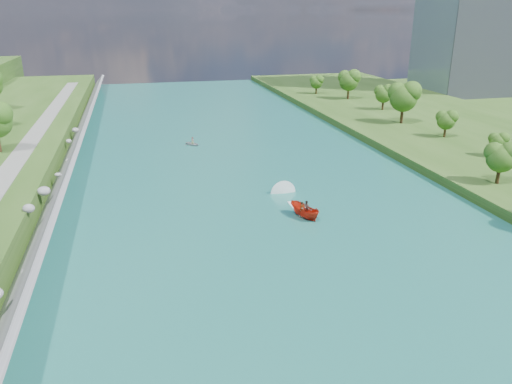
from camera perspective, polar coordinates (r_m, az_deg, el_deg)
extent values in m
plane|color=#2D5119|center=(50.37, 5.54, -8.71)|extent=(260.00, 260.00, 0.00)
cube|color=#1A6163|center=(67.79, 0.03, -0.77)|extent=(55.00, 240.00, 0.10)
cube|color=slate|center=(66.33, -22.21, -1.19)|extent=(3.54, 236.00, 4.05)
ellipsoid|color=gray|center=(50.43, -24.45, -8.36)|extent=(1.55, 1.90, 0.90)
ellipsoid|color=gray|center=(60.15, -24.55, -1.73)|extent=(1.30, 1.17, 1.01)
ellipsoid|color=gray|center=(66.89, -23.10, 0.10)|extent=(1.60, 1.66, 1.10)
ellipsoid|color=gray|center=(75.97, -21.70, 1.86)|extent=(0.94, 0.81, 0.55)
ellipsoid|color=gray|center=(82.91, -20.57, 3.35)|extent=(1.15, 1.22, 0.75)
ellipsoid|color=gray|center=(93.97, -20.62, 5.46)|extent=(0.98, 1.14, 0.74)
ellipsoid|color=gray|center=(102.79, -19.96, 6.67)|extent=(1.24, 1.40, 0.94)
ellipsoid|color=#2D5216|center=(76.09, 26.20, 3.37)|extent=(4.17, 4.17, 6.96)
ellipsoid|color=#2D5216|center=(90.72, 25.93, 5.13)|extent=(2.89, 2.89, 4.81)
ellipsoid|color=#2D5216|center=(101.05, 20.91, 7.56)|extent=(3.66, 3.66, 6.10)
ellipsoid|color=#2D5216|center=(110.81, 16.51, 10.17)|extent=(6.18, 6.18, 10.31)
ellipsoid|color=#2D5216|center=(125.46, 14.38, 10.70)|extent=(4.28, 4.28, 7.13)
ellipsoid|color=#2D5216|center=(138.98, 10.57, 12.28)|extent=(5.53, 5.53, 9.22)
ellipsoid|color=#2D5216|center=(146.89, 6.93, 12.28)|extent=(3.73, 3.73, 6.21)
imported|color=red|center=(61.62, 5.53, -2.12)|extent=(3.48, 4.96, 1.80)
imported|color=#66605B|center=(61.00, 5.31, -1.97)|extent=(0.70, 0.49, 1.83)
imported|color=#66605B|center=(62.12, 5.82, -1.71)|extent=(0.96, 0.92, 1.56)
cube|color=white|center=(64.57, 4.63, -1.86)|extent=(0.90, 5.00, 0.06)
imported|color=#9D9FA5|center=(95.59, -7.26, 5.52)|extent=(3.61, 3.78, 0.64)
imported|color=#66605B|center=(95.45, -7.27, 5.85)|extent=(0.65, 0.45, 1.28)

